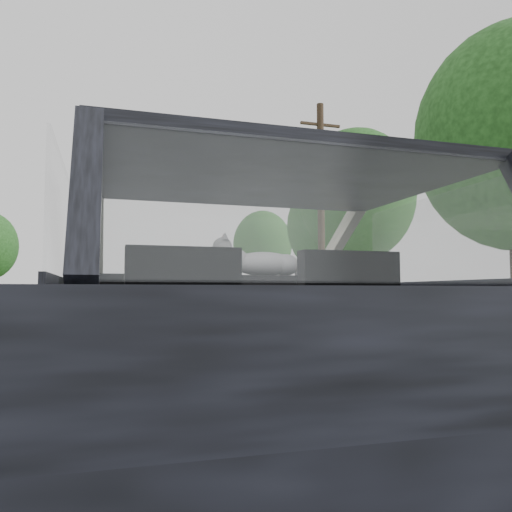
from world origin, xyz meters
TOP-DOWN VIEW (x-y plane):
  - ground at (0.00, 0.00)m, footprint 140.00×140.00m
  - subject_car at (0.00, 0.00)m, footprint 1.80×4.00m
  - dashboard at (0.00, 0.62)m, footprint 1.58×0.45m
  - driver_seat at (-0.40, -0.29)m, footprint 0.50×0.72m
  - passenger_seat at (0.40, -0.29)m, footprint 0.50×0.72m
  - steering_wheel at (-0.40, 0.33)m, footprint 0.36×0.36m
  - cat at (0.28, 0.58)m, footprint 0.63×0.24m
  - guardrail at (4.30, 10.00)m, footprint 0.05×90.00m
  - other_car at (0.12, 23.23)m, footprint 2.48×4.67m
  - highway_sign at (6.11, 27.82)m, footprint 0.41×0.97m
  - utility_pole at (7.26, 15.20)m, footprint 0.35×0.35m
  - tree_1 at (11.32, 19.90)m, footprint 6.13×6.13m
  - tree_2 at (10.83, 22.20)m, footprint 5.26×5.26m
  - tree_3 at (12.37, 39.15)m, footprint 6.24×6.24m

SIDE VIEW (x-z plane):
  - ground at x=0.00m, z-range 0.00..0.00m
  - guardrail at x=4.30m, z-range 0.42..0.74m
  - subject_car at x=0.00m, z-range 0.00..1.45m
  - other_car at x=0.12m, z-range 0.00..1.46m
  - dashboard at x=0.00m, z-range 0.70..1.00m
  - driver_seat at x=-0.40m, z-range 0.67..1.09m
  - passenger_seat at x=0.40m, z-range 0.67..1.09m
  - steering_wheel at x=-0.40m, z-range 0.90..0.94m
  - cat at x=0.28m, z-range 0.95..1.23m
  - highway_sign at x=6.11m, z-range 0.00..2.48m
  - tree_2 at x=10.83m, z-range 0.00..6.91m
  - tree_3 at x=12.37m, z-range 0.00..7.88m
  - utility_pole at x=7.26m, z-range 0.00..8.37m
  - tree_1 at x=11.32m, z-range 0.00..8.96m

